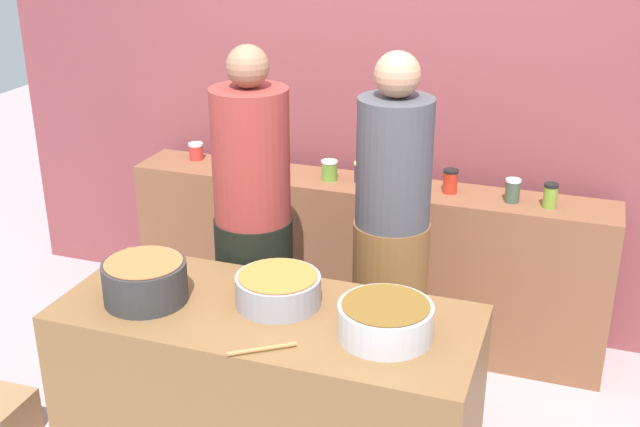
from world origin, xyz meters
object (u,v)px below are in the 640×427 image
object	(u,v)px
preserve_jar_1	(274,158)
cooking_pot_right	(385,321)
preserve_jar_3	(362,172)
preserve_jar_6	(513,190)
preserve_jar_7	(550,195)
wooden_spoon	(262,349)
cooking_pot_center	(278,290)
preserve_jar_5	(450,181)
preserve_jar_0	(196,151)
cooking_pot_left	(145,281)
preserve_jar_4	(402,171)
preserve_jar_2	(329,170)
cook_in_cap	(391,255)
cook_with_tongs	(254,254)

from	to	relation	value
preserve_jar_1	cooking_pot_right	xyz separation A→B (m)	(1.05, -1.48, -0.06)
preserve_jar_3	preserve_jar_6	distance (m)	0.82
preserve_jar_7	preserve_jar_3	bearing A→B (deg)	176.92
wooden_spoon	cooking_pot_center	bearing A→B (deg)	102.33
preserve_jar_5	preserve_jar_7	world-z (taller)	preserve_jar_5
preserve_jar_7	cooking_pot_right	size ratio (longest dim) A/B	0.35
preserve_jar_0	cooking_pot_left	xyz separation A→B (m)	(0.57, -1.54, -0.02)
preserve_jar_6	wooden_spoon	world-z (taller)	preserve_jar_6
preserve_jar_4	cooking_pot_right	distance (m)	1.53
preserve_jar_7	wooden_spoon	distance (m)	1.87
preserve_jar_2	preserve_jar_0	bearing A→B (deg)	175.08
preserve_jar_2	cooking_pot_left	distance (m)	1.49
cooking_pot_left	preserve_jar_1	bearing A→B (deg)	92.20
cooking_pot_center	preserve_jar_7	bearing A→B (deg)	53.33
preserve_jar_2	preserve_jar_3	world-z (taller)	preserve_jar_2
preserve_jar_4	preserve_jar_5	xyz separation A→B (m)	(0.28, -0.06, -0.01)
preserve_jar_3	preserve_jar_7	bearing A→B (deg)	-3.08
preserve_jar_5	cooking_pot_left	bearing A→B (deg)	-123.03
preserve_jar_0	cook_in_cap	xyz separation A→B (m)	(1.37, -0.66, -0.17)
preserve_jar_6	preserve_jar_7	world-z (taller)	preserve_jar_7
preserve_jar_4	cooking_pot_right	xyz separation A→B (m)	(0.31, -1.50, -0.06)
cooking_pot_left	cooking_pot_center	world-z (taller)	cooking_pot_left
preserve_jar_1	preserve_jar_3	size ratio (longest dim) A/B	1.22
preserve_jar_1	preserve_jar_5	world-z (taller)	preserve_jar_1
wooden_spoon	cook_with_tongs	size ratio (longest dim) A/B	0.14
preserve_jar_0	preserve_jar_7	distance (m)	2.05
preserve_jar_3	preserve_jar_6	bearing A→B (deg)	-2.71
preserve_jar_1	cook_in_cap	bearing A→B (deg)	-36.73
preserve_jar_0	preserve_jar_3	size ratio (longest dim) A/B	0.93
preserve_jar_5	cooking_pot_right	xyz separation A→B (m)	(0.03, -1.44, -0.06)
preserve_jar_0	cooking_pot_center	bearing A→B (deg)	-51.89
preserve_jar_1	cook_in_cap	xyz separation A→B (m)	(0.86, -0.64, -0.19)
preserve_jar_1	preserve_jar_5	xyz separation A→B (m)	(1.02, -0.04, -0.00)
preserve_jar_5	cooking_pot_center	distance (m)	1.41
preserve_jar_4	cooking_pot_left	xyz separation A→B (m)	(-0.69, -1.55, -0.04)
preserve_jar_6	cooking_pot_center	size ratio (longest dim) A/B	0.36
preserve_jar_2	wooden_spoon	bearing A→B (deg)	-79.71
cooking_pot_center	cooking_pot_left	bearing A→B (deg)	-163.80
preserve_jar_2	preserve_jar_3	xyz separation A→B (m)	(0.18, 0.03, -0.00)
preserve_jar_3	cooking_pot_right	bearing A→B (deg)	-70.28
wooden_spoon	cook_with_tongs	distance (m)	0.94
preserve_jar_2	preserve_jar_6	world-z (taller)	preserve_jar_6
preserve_jar_5	cook_in_cap	xyz separation A→B (m)	(-0.16, -0.60, -0.19)
preserve_jar_1	preserve_jar_2	size ratio (longest dim) A/B	1.20
cook_with_tongs	cooking_pot_left	bearing A→B (deg)	-106.85
preserve_jar_7	cook_in_cap	bearing A→B (deg)	-140.50
preserve_jar_2	wooden_spoon	world-z (taller)	preserve_jar_2
cooking_pot_center	wooden_spoon	bearing A→B (deg)	-77.67
cooking_pot_center	cook_in_cap	distance (m)	0.79
cooking_pot_left	preserve_jar_3	bearing A→B (deg)	72.40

